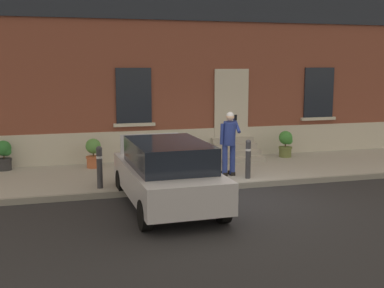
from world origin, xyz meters
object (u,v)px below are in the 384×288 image
at_px(person_on_phone, 229,139).
at_px(planter_olive, 286,143).
at_px(bollard_far_left, 99,166).
at_px(planter_cream, 174,147).
at_px(planter_charcoal, 4,155).
at_px(hatchback_car_silver, 167,173).
at_px(planter_terracotta, 94,152).
at_px(bollard_near_person, 248,157).

distance_m(person_on_phone, planter_olive, 3.53).
xyz_separation_m(bollard_far_left, planter_olive, (6.26, 2.55, -0.11)).
relative_size(person_on_phone, planter_olive, 2.04).
bearing_deg(planter_cream, planter_olive, -3.85).
distance_m(bollard_far_left, planter_charcoal, 3.76).
bearing_deg(planter_charcoal, hatchback_car_silver, -49.84).
distance_m(bollard_far_left, planter_terracotta, 2.54).
distance_m(bollard_far_left, planter_olive, 6.76).
xyz_separation_m(bollard_near_person, planter_olive, (2.37, 2.55, -0.11)).
bearing_deg(person_on_phone, bollard_near_person, -64.33).
distance_m(hatchback_car_silver, bollard_near_person, 3.01).
distance_m(bollard_near_person, bollard_far_left, 3.89).
relative_size(planter_charcoal, planter_olive, 1.00).
distance_m(bollard_near_person, planter_terracotta, 4.59).
xyz_separation_m(hatchback_car_silver, planter_cream, (1.24, 4.37, -0.18)).
relative_size(bollard_far_left, person_on_phone, 0.60).
distance_m(person_on_phone, planter_terracotta, 4.07).
xyz_separation_m(planter_terracotta, planter_olive, (6.19, 0.01, 0.00)).
bearing_deg(hatchback_car_silver, person_on_phone, 42.42).
distance_m(planter_cream, planter_olive, 3.71).
height_order(bollard_far_left, planter_cream, bollard_far_left).
xyz_separation_m(planter_cream, planter_olive, (3.70, -0.25, 0.00)).
bearing_deg(planter_charcoal, planter_olive, -2.14).
height_order(planter_charcoal, planter_terracotta, same).
xyz_separation_m(hatchback_car_silver, bollard_near_person, (2.57, 1.57, -0.08)).
bearing_deg(bollard_far_left, bollard_near_person, 0.00).
bearing_deg(person_on_phone, bollard_far_left, 169.60).
distance_m(planter_charcoal, planter_terracotta, 2.52).
relative_size(bollard_near_person, planter_cream, 1.22).
distance_m(hatchback_car_silver, planter_olive, 6.43).
relative_size(bollard_far_left, planter_cream, 1.22).
bearing_deg(person_on_phone, planter_terracotta, 131.16).
height_order(hatchback_car_silver, planter_cream, hatchback_car_silver).
relative_size(hatchback_car_silver, person_on_phone, 2.34).
xyz_separation_m(hatchback_car_silver, planter_olive, (4.94, 4.12, -0.18)).
relative_size(bollard_near_person, bollard_far_left, 1.00).
height_order(bollard_near_person, planter_olive, bollard_near_person).
height_order(bollard_near_person, planter_charcoal, bollard_near_person).
bearing_deg(bollard_near_person, planter_charcoal, 155.55).
bearing_deg(planter_charcoal, planter_cream, -0.87).
bearing_deg(bollard_far_left, planter_terracotta, 88.45).
bearing_deg(planter_olive, bollard_far_left, -157.86).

